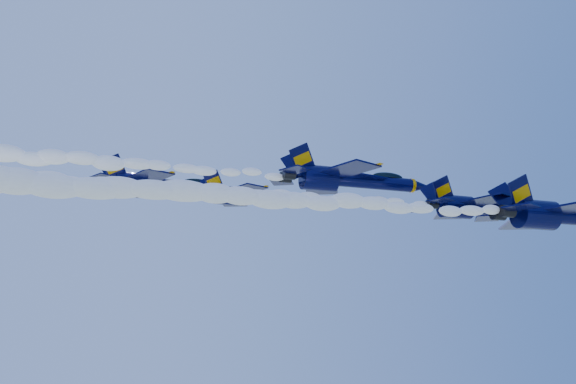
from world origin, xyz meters
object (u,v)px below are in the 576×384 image
object	(u,v)px
jet_fourth	(251,196)
jet_fifth	(160,185)
jet_second	(482,208)
jet_lead	(567,216)
jet_third	(349,180)

from	to	relation	value
jet_fourth	jet_fifth	size ratio (longest dim) A/B	0.81
jet_fifth	jet_fourth	bearing A→B (deg)	-36.78
jet_second	jet_fourth	xyz separation A→B (m)	(-22.98, 17.26, 3.68)
jet_fourth	jet_second	bearing A→B (deg)	-36.91
jet_second	jet_lead	bearing A→B (deg)	-54.54
jet_fifth	jet_lead	bearing A→B (deg)	-39.98
jet_lead	jet_second	xyz separation A→B (m)	(-5.29, 7.43, 2.12)
jet_lead	jet_fifth	size ratio (longest dim) A/B	1.02
jet_second	jet_fifth	size ratio (longest dim) A/B	0.87
jet_second	jet_third	distance (m)	15.47
jet_third	jet_fourth	world-z (taller)	jet_third
jet_lead	jet_fifth	world-z (taller)	jet_fifth
jet_fifth	jet_second	bearing A→B (deg)	-36.87
jet_third	jet_lead	bearing A→B (deg)	-33.68
jet_lead	jet_fifth	bearing A→B (deg)	140.02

